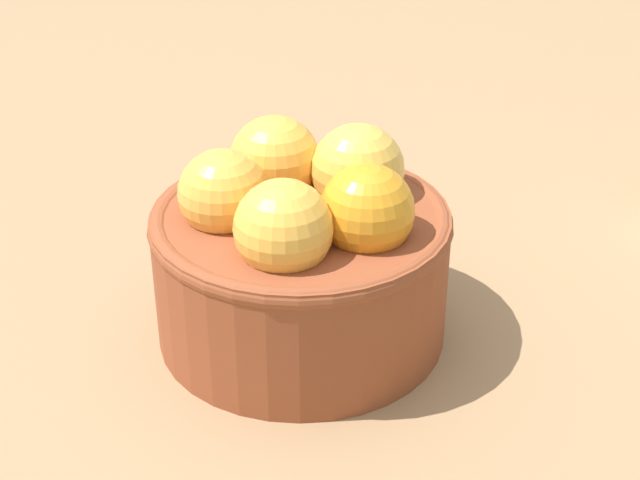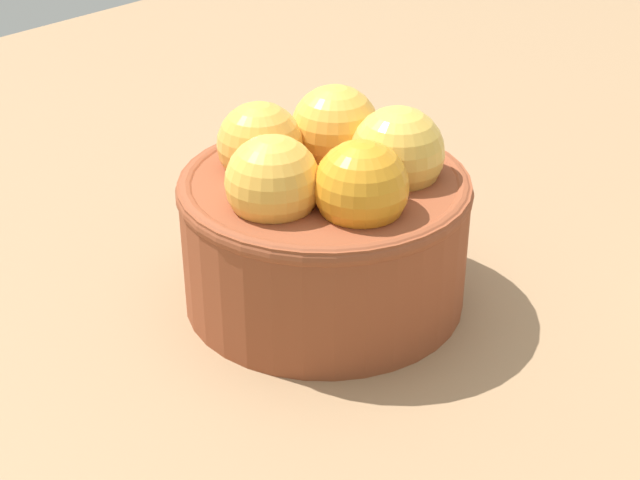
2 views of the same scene
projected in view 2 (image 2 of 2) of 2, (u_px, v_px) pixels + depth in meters
ground_plane at (324, 331)px, 49.11cm from camera, size 155.50×99.44×4.19cm
terracotta_bowl at (325, 217)px, 45.87cm from camera, size 14.03×14.03×9.89cm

